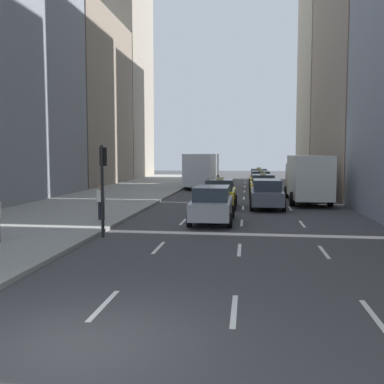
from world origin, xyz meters
name	(u,v)px	position (x,y,z in m)	size (l,w,h in m)	color
ground_plane	(78,345)	(0.00, 0.00, 0.00)	(160.00, 160.00, 0.00)	#3D3D3F
sidewalk_left	(121,195)	(-7.00, 27.00, 0.07)	(8.00, 66.00, 0.15)	gray
lane_markings	(243,202)	(2.60, 23.00, 0.01)	(5.72, 56.00, 0.01)	white
building_row_left	(54,27)	(-14.00, 31.22, 14.25)	(6.00, 59.32, 35.90)	#4C515B
taxi_lead	(263,186)	(4.00, 26.69, 0.88)	(2.02, 4.40, 1.87)	yellow
taxi_second	(259,177)	(4.00, 39.87, 0.88)	(2.02, 4.40, 1.87)	yellow
taxi_third	(220,193)	(1.20, 20.06, 0.88)	(2.02, 4.40, 1.87)	yellow
taxi_fourth	(260,180)	(4.00, 33.70, 0.88)	(2.02, 4.40, 1.87)	yellow
sedan_black_near	(267,194)	(4.00, 19.95, 0.89)	(2.02, 4.98, 1.75)	#565B66
sedan_silver_behind	(212,204)	(1.20, 13.98, 0.89)	(2.02, 4.82, 1.74)	#9EA0A5
city_bus	(203,169)	(-1.61, 37.59, 1.79)	(2.80, 11.61, 3.25)	silver
box_truck	(307,177)	(6.80, 23.47, 1.71)	(2.58, 8.40, 3.15)	silver
pedestrian_far_walking	(101,200)	(-3.99, 13.23, 1.07)	(0.36, 0.22, 1.65)	#23232D
traffic_light_pole	(103,176)	(-2.75, 9.77, 2.41)	(0.24, 0.42, 3.60)	black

